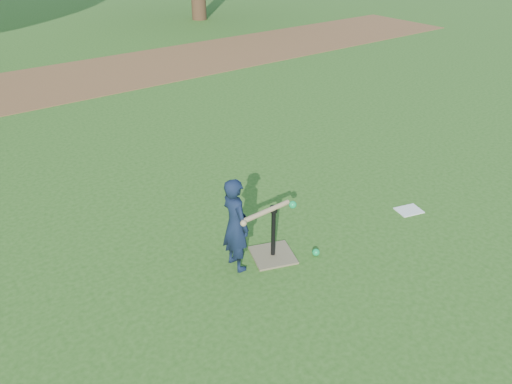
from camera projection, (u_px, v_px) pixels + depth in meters
ground at (261, 248)px, 5.46m from camera, size 80.00×80.00×0.00m
dirt_strip at (49, 84)px, 10.69m from camera, size 24.00×3.00×0.01m
child at (235, 224)px, 4.94m from camera, size 0.25×0.38×1.01m
wiffle_ball_ground at (316, 252)px, 5.32m from camera, size 0.08×0.08×0.08m
clipboard at (409, 210)px, 6.14m from camera, size 0.35×0.30×0.01m
batting_tee at (273, 247)px, 5.28m from camera, size 0.55×0.55×0.61m
swing_action at (269, 211)px, 4.95m from camera, size 0.66×0.15×0.09m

